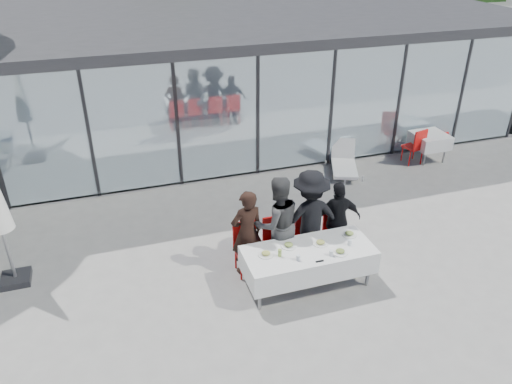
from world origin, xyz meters
TOP-DOWN VIEW (x-y plane):
  - ground at (0.00, 0.00)m, footprint 90.00×90.00m
  - pavilion at (2.00, 8.16)m, footprint 14.80×8.80m
  - dining_table at (0.51, -0.41)m, footprint 2.26×0.96m
  - diner_a at (-0.38, 0.29)m, footprint 0.69×0.69m
  - diner_chair_a at (-0.38, 0.34)m, footprint 0.44×0.44m
  - diner_b at (0.19, 0.29)m, footprint 0.93×0.93m
  - diner_chair_b at (0.19, 0.34)m, footprint 0.44×0.44m
  - diner_c at (0.82, 0.29)m, footprint 1.21×1.21m
  - diner_chair_c at (0.82, 0.34)m, footprint 0.44×0.44m
  - diner_d at (1.40, 0.29)m, footprint 0.98×0.98m
  - diner_chair_d at (1.40, 0.34)m, footprint 0.44×0.44m
  - plate_a at (-0.24, -0.34)m, footprint 0.27×0.27m
  - plate_b at (0.22, -0.22)m, footprint 0.27×0.27m
  - plate_c at (0.77, -0.32)m, footprint 0.27×0.27m
  - plate_d at (1.38, -0.22)m, footprint 0.27×0.27m
  - plate_extra at (0.98, -0.66)m, footprint 0.27×0.27m
  - juice_bottle at (-0.03, -0.43)m, footprint 0.06×0.06m
  - drinking_glasses at (0.75, -0.61)m, footprint 1.08×0.26m
  - folded_eyeglasses at (0.55, -0.78)m, footprint 0.14×0.03m
  - spare_table_right at (5.67, 3.46)m, footprint 0.86×0.86m
  - spare_chair_a at (6.40, 4.13)m, footprint 0.62×0.62m
  - spare_chair_b at (5.18, 3.35)m, footprint 0.53×0.53m
  - lounger at (3.21, 3.55)m, footprint 1.06×1.46m

SIDE VIEW (x-z plane):
  - ground at x=0.00m, z-range 0.00..0.00m
  - lounger at x=3.21m, z-range -0.10..0.62m
  - diner_chair_a at x=-0.38m, z-range 0.05..1.03m
  - diner_chair_b at x=0.19m, z-range 0.05..1.03m
  - diner_chair_c at x=0.82m, z-range 0.05..1.03m
  - diner_chair_d at x=1.40m, z-range 0.05..1.03m
  - spare_chair_a at x=6.40m, z-range 0.05..1.03m
  - spare_chair_b at x=5.18m, z-range 0.05..1.03m
  - dining_table at x=0.51m, z-range 0.16..0.91m
  - spare_table_right at x=5.67m, z-range 0.18..0.92m
  - folded_eyeglasses at x=0.55m, z-range 0.75..0.76m
  - diner_d at x=1.40m, z-range 0.00..1.54m
  - plate_a at x=-0.24m, z-range 0.74..0.81m
  - plate_b at x=0.22m, z-range 0.74..0.81m
  - plate_c at x=0.77m, z-range 0.74..0.81m
  - plate_d at x=1.38m, z-range 0.74..0.81m
  - plate_extra at x=0.98m, z-range 0.74..0.81m
  - drinking_glasses at x=0.75m, z-range 0.75..0.85m
  - juice_bottle at x=-0.03m, z-range 0.75..0.88m
  - diner_a at x=-0.38m, z-range 0.00..1.67m
  - diner_b at x=0.19m, z-range 0.00..1.84m
  - diner_c at x=0.82m, z-range 0.00..1.86m
  - pavilion at x=2.00m, z-range 0.43..3.87m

